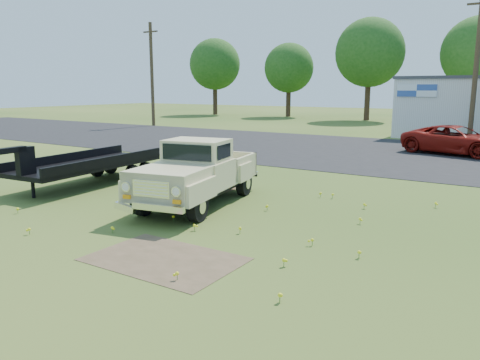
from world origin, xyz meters
name	(u,v)px	position (x,y,z in m)	size (l,w,h in m)	color
ground	(197,215)	(0.00, 0.00, 0.00)	(140.00, 140.00, 0.00)	#314E19
asphalt_lot	(369,152)	(0.00, 15.00, 0.00)	(90.00, 14.00, 0.02)	black
dirt_patch_a	(165,259)	(1.50, -3.00, 0.00)	(3.00, 2.00, 0.01)	brown
dirt_patch_b	(213,185)	(-2.00, 3.50, 0.00)	(2.20, 1.60, 0.01)	brown
utility_pole_west	(152,74)	(-22.00, 22.00, 4.60)	(1.60, 0.30, 9.00)	#3F2B1D
utility_pole_mid	(476,67)	(4.00, 22.00, 4.60)	(1.60, 0.30, 9.00)	#3F2B1D
treeline_a	(215,64)	(-28.00, 40.00, 6.30)	(6.40, 6.40, 9.52)	#382619
treeline_b	(289,68)	(-18.00, 41.00, 5.67)	(5.76, 5.76, 8.57)	#382619
treeline_c	(370,53)	(-8.00, 39.50, 6.93)	(7.04, 7.04, 10.47)	#382619
treeline_d	(478,53)	(2.00, 40.50, 6.62)	(6.72, 6.72, 10.00)	#382619
vintage_pickup_truck	(198,172)	(-0.69, 0.94, 0.96)	(2.06, 5.31, 1.93)	#C2B782
flatbed_trailer	(88,161)	(-5.73, 1.15, 0.83)	(2.03, 6.10, 1.66)	black
red_pickup	(456,140)	(4.03, 16.47, 0.73)	(2.43, 5.27, 1.46)	maroon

